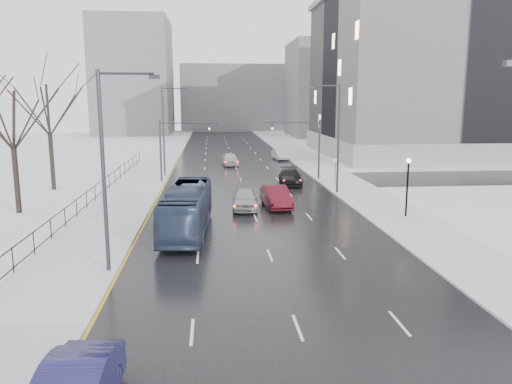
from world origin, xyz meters
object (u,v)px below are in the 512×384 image
object	(u,v)px
sedan_right_far	(290,177)
sedan_right_distant	(280,154)
lamppost_r_mid	(408,179)
mast_signal_right	(309,142)
mast_signal_left	(171,143)
bus	(187,209)
sedan_right_near	(276,197)
tree_park_e	(54,191)
streetlight_l_far	(165,127)
sedan_center_near	(245,199)
no_uturn_sign	(335,164)
sedan_center_far	(230,159)
tree_park_d	(20,214)
streetlight_r_mid	(336,133)
streetlight_l_near	(108,162)

from	to	relation	value
sedan_right_far	sedan_right_distant	xyz separation A→B (m)	(1.93, 21.42, 0.03)
lamppost_r_mid	mast_signal_right	bearing A→B (deg)	101.54
mast_signal_left	sedan_right_distant	distance (m)	23.69
lamppost_r_mid	bus	world-z (taller)	lamppost_r_mid
lamppost_r_mid	sedan_right_near	xyz separation A→B (m)	(-9.02, 4.49, -2.05)
sedan_right_far	sedan_right_near	bearing A→B (deg)	-100.77
tree_park_e	streetlight_l_far	world-z (taller)	streetlight_l_far
lamppost_r_mid	bus	distance (m)	16.05
mast_signal_right	sedan_center_near	world-z (taller)	mast_signal_right
tree_park_e	no_uturn_sign	distance (m)	27.50
mast_signal_right	sedan_right_distant	bearing A→B (deg)	91.57
streetlight_l_far	sedan_center_far	xyz separation A→B (m)	(7.51, 8.98, -4.74)
mast_signal_left	bus	world-z (taller)	mast_signal_left
sedan_right_far	tree_park_d	bearing A→B (deg)	-149.26
streetlight_l_far	mast_signal_left	bearing A→B (deg)	-78.13
tree_park_e	mast_signal_left	distance (m)	12.29
tree_park_d	no_uturn_sign	bearing A→B (deg)	20.32
lamppost_r_mid	sedan_right_distant	size ratio (longest dim) A/B	0.88
streetlight_l_far	lamppost_r_mid	size ratio (longest dim) A/B	2.34
bus	sedan_right_near	distance (m)	9.71
mast_signal_right	sedan_center_far	world-z (taller)	mast_signal_right
sedan_center_far	streetlight_r_mid	bearing A→B (deg)	-69.85
streetlight_r_mid	lamppost_r_mid	size ratio (longest dim) A/B	2.34
tree_park_d	tree_park_e	size ratio (longest dim) A/B	0.93
streetlight_l_far	sedan_right_distant	size ratio (longest dim) A/B	2.06
streetlight_l_near	sedan_right_near	bearing A→B (deg)	55.00
tree_park_d	bus	size ratio (longest dim) A/B	1.15
mast_signal_right	sedan_center_near	size ratio (longest dim) A/B	1.34
streetlight_l_far	mast_signal_right	size ratio (longest dim) A/B	1.54
streetlight_l_far	no_uturn_sign	distance (m)	19.41
streetlight_r_mid	sedan_center_far	world-z (taller)	streetlight_r_mid
no_uturn_sign	bus	size ratio (longest dim) A/B	0.25
lamppost_r_mid	sedan_center_far	bearing A→B (deg)	110.62
streetlight_r_mid	sedan_right_far	distance (m)	7.87
tree_park_d	streetlight_l_far	world-z (taller)	streetlight_l_far
mast_signal_right	sedan_right_near	xyz separation A→B (m)	(-5.35, -13.51, -3.21)
streetlight_l_near	no_uturn_sign	xyz separation A→B (m)	(17.37, 24.00, -3.32)
tree_park_e	lamppost_r_mid	world-z (taller)	tree_park_e
mast_signal_right	sedan_right_distant	world-z (taller)	mast_signal_right
sedan_right_near	tree_park_e	bearing A→B (deg)	150.20
streetlight_r_mid	mast_signal_left	distance (m)	17.50
bus	sedan_center_far	distance (m)	33.67
tree_park_e	mast_signal_right	bearing A→B (deg)	8.90
streetlight_l_far	mast_signal_right	world-z (taller)	streetlight_l_far
mast_signal_right	mast_signal_left	xyz separation A→B (m)	(-14.65, 0.00, 0.00)
tree_park_d	streetlight_l_far	bearing A→B (deg)	61.85
tree_park_e	streetlight_r_mid	xyz separation A→B (m)	(26.37, -4.00, 5.62)
tree_park_d	sedan_right_far	bearing A→B (deg)	26.49
sedan_center_far	sedan_right_distant	bearing A→B (deg)	34.90
streetlight_r_mid	streetlight_l_near	bearing A→B (deg)	-129.24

